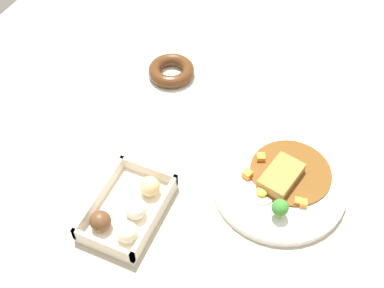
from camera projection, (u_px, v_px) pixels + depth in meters
ground_plane at (221, 166)px, 1.07m from camera, size 1.60×1.60×0.00m
curry_plate at (280, 184)px, 1.03m from camera, size 0.28×0.28×0.07m
donut_box at (128, 210)px, 0.98m from camera, size 0.20×0.13×0.05m
chocolate_ring_donut at (171, 71)px, 1.25m from camera, size 0.14×0.14×0.03m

